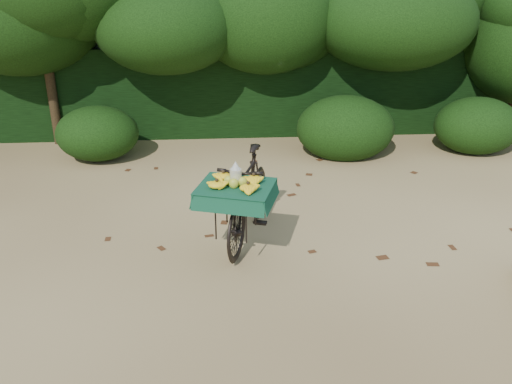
{
  "coord_description": "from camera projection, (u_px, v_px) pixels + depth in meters",
  "views": [
    {
      "loc": [
        -0.81,
        -5.17,
        3.4
      ],
      "look_at": [
        -0.39,
        0.82,
        0.79
      ],
      "focal_mm": 38.0,
      "sensor_mm": 36.0,
      "label": 1
    }
  ],
  "objects": [
    {
      "name": "ground",
      "position": [
        295.0,
        283.0,
        6.14
      ],
      "size": [
        80.0,
        80.0,
        0.0
      ],
      "primitive_type": "plane",
      "color": "tan",
      "rests_on": "ground"
    },
    {
      "name": "vendor_bicycle",
      "position": [
        248.0,
        196.0,
        6.89
      ],
      "size": [
        1.24,
        2.05,
        1.19
      ],
      "rotation": [
        0.0,
        0.0,
        -0.3
      ],
      "color": "black",
      "rests_on": "ground"
    },
    {
      "name": "tree_row",
      "position": [
        226.0,
        37.0,
        10.33
      ],
      "size": [
        14.5,
        2.0,
        4.0
      ],
      "primitive_type": null,
      "color": "black",
      "rests_on": "ground"
    },
    {
      "name": "hedge_backdrop",
      "position": [
        257.0,
        85.0,
        11.55
      ],
      "size": [
        26.0,
        1.8,
        1.8
      ],
      "primitive_type": "cube",
      "color": "black",
      "rests_on": "ground"
    },
    {
      "name": "leaf_litter",
      "position": [
        288.0,
        254.0,
        6.73
      ],
      "size": [
        7.0,
        7.3,
        0.01
      ],
      "primitive_type": null,
      "color": "#452612",
      "rests_on": "ground"
    },
    {
      "name": "bush_clumps",
      "position": [
        291.0,
        132.0,
        9.93
      ],
      "size": [
        8.8,
        1.7,
        0.9
      ],
      "primitive_type": null,
      "color": "black",
      "rests_on": "ground"
    }
  ]
}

